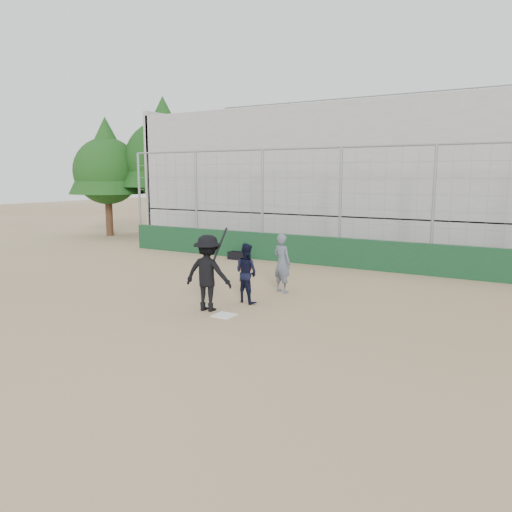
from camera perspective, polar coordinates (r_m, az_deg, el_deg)
The scene contains 10 objects.
ground at distance 11.16m, azimuth -3.65°, elevation -6.83°, with size 90.00×90.00×0.00m, color olive.
home_plate at distance 11.16m, azimuth -3.65°, elevation -6.77°, with size 0.44×0.44×0.02m, color white.
backstop at distance 17.12m, azimuth 9.49°, elevation 1.95°, with size 18.10×0.25×4.04m.
bleachers at distance 21.69m, azimuth 14.34°, elevation 8.49°, with size 20.25×6.70×6.98m.
tree_left at distance 26.20m, azimuth -10.49°, elevation 11.90°, with size 4.48×4.48×7.00m.
tree_right at distance 26.82m, azimuth -16.70°, elevation 10.26°, with size 3.84×3.84×6.00m.
batter_at_plate at distance 11.45m, azimuth -5.51°, elevation -1.94°, with size 1.21×0.84×1.90m.
catcher_crouched at distance 12.17m, azimuth -1.13°, elevation -3.03°, with size 0.86×0.76×1.01m.
umpire at distance 13.22m, azimuth 3.00°, elevation -1.15°, with size 0.57×0.38×1.41m, color #545D6B.
equipment_bag at distance 18.47m, azimuth -2.20°, elevation 0.04°, with size 0.67×0.29×0.32m.
Camera 1 is at (6.00, -8.89, 3.07)m, focal length 35.00 mm.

